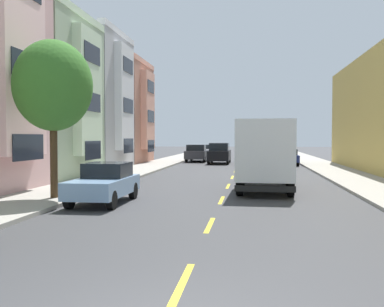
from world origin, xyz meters
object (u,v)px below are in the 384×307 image
(parked_hatchback_burgundy, at_px, (281,153))
(street_tree_second, at_px, (53,86))
(parked_hatchback_silver, at_px, (209,150))
(parked_sedan_navy, at_px, (287,157))
(delivery_box_truck, at_px, (265,151))
(moving_black_sedan, at_px, (219,153))
(parked_hatchback_champagne, at_px, (275,150))
(parked_pickup_charcoal, at_px, (197,153))
(parked_hatchback_sky, at_px, (104,183))

(parked_hatchback_burgundy, bearing_deg, street_tree_second, -108.58)
(parked_hatchback_silver, bearing_deg, parked_sedan_navy, -63.52)
(delivery_box_truck, relative_size, moving_black_sedan, 1.50)
(street_tree_second, relative_size, parked_hatchback_champagne, 1.50)
(parked_pickup_charcoal, relative_size, parked_hatchback_champagne, 1.31)
(delivery_box_truck, xyz_separation_m, moving_black_sedan, (-3.59, 20.52, -0.85))
(delivery_box_truck, distance_m, parked_hatchback_silver, 36.89)
(street_tree_second, height_order, parked_hatchback_burgundy, street_tree_second)
(parked_sedan_navy, relative_size, parked_hatchback_champagne, 1.12)
(parked_hatchback_champagne, bearing_deg, parked_pickup_charcoal, -119.62)
(parked_hatchback_burgundy, bearing_deg, parked_hatchback_sky, -105.03)
(delivery_box_truck, bearing_deg, parked_hatchback_champagne, 86.24)
(parked_hatchback_burgundy, xyz_separation_m, parked_hatchback_sky, (-8.57, -31.94, 0.00))
(parked_pickup_charcoal, relative_size, moving_black_sedan, 1.11)
(street_tree_second, relative_size, delivery_box_truck, 0.84)
(parked_hatchback_champagne, bearing_deg, street_tree_second, -103.89)
(delivery_box_truck, xyz_separation_m, parked_hatchback_sky, (-6.10, -5.00, -1.08))
(parked_pickup_charcoal, height_order, parked_hatchback_burgundy, parked_pickup_charcoal)
(delivery_box_truck, bearing_deg, parked_hatchback_burgundy, 84.76)
(delivery_box_truck, relative_size, parked_hatchback_sky, 1.79)
(street_tree_second, xyz_separation_m, parked_hatchback_sky, (2.09, -0.22, -3.68))
(moving_black_sedan, bearing_deg, parked_hatchback_burgundy, 46.64)
(parked_pickup_charcoal, distance_m, parked_hatchback_sky, 28.54)
(delivery_box_truck, relative_size, parked_hatchback_burgundy, 1.77)
(parked_sedan_navy, height_order, parked_hatchback_burgundy, parked_hatchback_burgundy)
(parked_hatchback_silver, height_order, moving_black_sedan, moving_black_sedan)
(parked_sedan_navy, height_order, moving_black_sedan, moving_black_sedan)
(parked_sedan_navy, distance_m, parked_hatchback_silver, 19.36)
(delivery_box_truck, distance_m, parked_pickup_charcoal, 24.33)
(moving_black_sedan, bearing_deg, parked_hatchback_silver, 99.06)
(street_tree_second, height_order, parked_pickup_charcoal, street_tree_second)
(parked_hatchback_champagne, bearing_deg, parked_hatchback_burgundy, -90.34)
(street_tree_second, xyz_separation_m, parked_pickup_charcoal, (2.16, 28.33, -3.61))
(parked_pickup_charcoal, bearing_deg, street_tree_second, -94.36)
(moving_black_sedan, bearing_deg, parked_sedan_navy, -13.74)
(parked_hatchback_burgundy, bearing_deg, parked_sedan_navy, -89.68)
(delivery_box_truck, xyz_separation_m, parked_hatchback_burgundy, (2.47, 26.94, -1.08))
(parked_hatchback_sky, bearing_deg, street_tree_second, 174.10)
(parked_sedan_navy, bearing_deg, moving_black_sedan, 166.26)
(street_tree_second, distance_m, parked_sedan_navy, 26.36)
(parked_sedan_navy, bearing_deg, parked_hatchback_silver, 116.48)
(parked_hatchback_sky, bearing_deg, parked_sedan_navy, 70.27)
(street_tree_second, distance_m, parked_pickup_charcoal, 28.64)
(parked_hatchback_sky, bearing_deg, parked_hatchback_burgundy, 74.97)
(parked_sedan_navy, xyz_separation_m, parked_hatchback_champagne, (0.03, 19.59, 0.01))
(delivery_box_truck, relative_size, parked_sedan_navy, 1.59)
(street_tree_second, height_order, parked_hatchback_silver, street_tree_second)
(parked_sedan_navy, bearing_deg, parked_pickup_charcoal, 152.14)
(street_tree_second, height_order, parked_hatchback_champagne, street_tree_second)
(parked_hatchback_champagne, relative_size, parked_hatchback_silver, 1.01)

